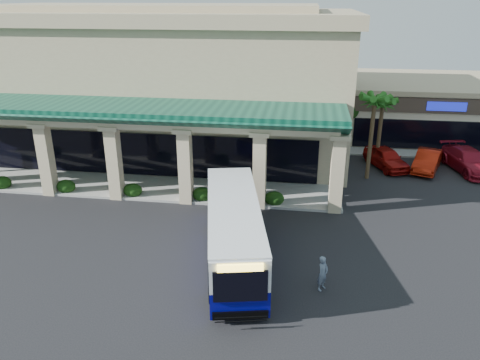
% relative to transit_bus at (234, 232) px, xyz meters
% --- Properties ---
extents(ground, '(110.00, 110.00, 0.00)m').
position_rel_transit_bus_xyz_m(ground, '(-0.92, 1.00, -1.46)').
color(ground, black).
extents(main_building, '(30.80, 14.80, 11.35)m').
position_rel_transit_bus_xyz_m(main_building, '(-8.92, 17.00, 4.21)').
color(main_building, tan).
rests_on(main_building, ground).
extents(arcade, '(30.00, 6.20, 5.70)m').
position_rel_transit_bus_xyz_m(arcade, '(-8.92, 7.80, 1.39)').
color(arcade, '#0A3C2D').
rests_on(arcade, ground).
extents(strip_mall, '(22.50, 12.50, 4.90)m').
position_rel_transit_bus_xyz_m(strip_mall, '(17.08, 25.00, 0.99)').
color(strip_mall, beige).
rests_on(strip_mall, ground).
extents(palm_0, '(2.40, 2.40, 6.60)m').
position_rel_transit_bus_xyz_m(palm_0, '(7.58, 12.00, 1.84)').
color(palm_0, '#215F19').
rests_on(palm_0, ground).
extents(palm_1, '(2.40, 2.40, 5.80)m').
position_rel_transit_bus_xyz_m(palm_1, '(8.58, 15.00, 1.44)').
color(palm_1, '#215F19').
rests_on(palm_1, ground).
extents(broadleaf_tree, '(2.60, 2.60, 4.81)m').
position_rel_transit_bus_xyz_m(broadleaf_tree, '(6.58, 20.00, 0.94)').
color(broadleaf_tree, black).
rests_on(broadleaf_tree, ground).
extents(transit_bus, '(4.54, 10.74, 2.92)m').
position_rel_transit_bus_xyz_m(transit_bus, '(0.00, 0.00, 0.00)').
color(transit_bus, '#070677').
rests_on(transit_bus, ground).
extents(pedestrian, '(0.65, 0.70, 1.61)m').
position_rel_transit_bus_xyz_m(pedestrian, '(4.21, -1.98, -0.66)').
color(pedestrian, slate).
rests_on(pedestrian, ground).
extents(car_silver, '(3.35, 4.81, 1.52)m').
position_rel_transit_bus_xyz_m(car_silver, '(9.17, 14.41, -0.70)').
color(car_silver, '#960F0A').
rests_on(car_silver, ground).
extents(car_white, '(3.03, 4.73, 1.47)m').
position_rel_transit_bus_xyz_m(car_white, '(12.06, 14.29, -0.73)').
color(car_white, '#A01C0A').
rests_on(car_white, ground).
extents(car_red, '(3.37, 5.84, 1.59)m').
position_rel_transit_bus_xyz_m(car_red, '(14.98, 14.55, -0.67)').
color(car_red, maroon).
rests_on(car_red, ground).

